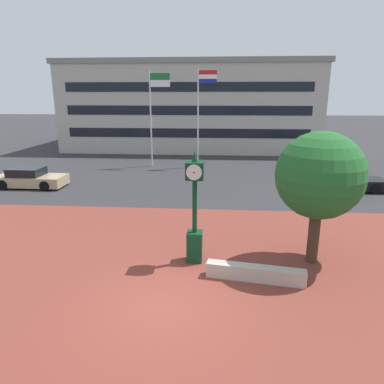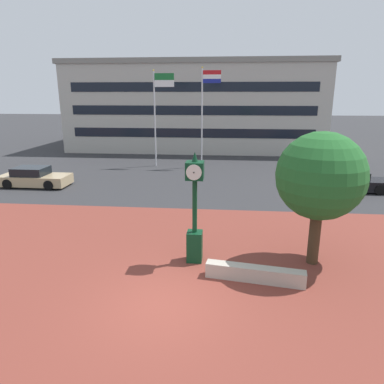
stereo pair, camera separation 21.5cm
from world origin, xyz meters
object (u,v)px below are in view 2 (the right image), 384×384
Objects in this scene: street_clock at (195,213)px; flagpole_secondary at (204,109)px; car_street_mid at (34,178)px; flagpole_primary at (157,109)px; civic_building at (197,106)px; plaza_tree at (324,178)px; car_street_near at (351,182)px.

flagpole_secondary is (-0.73, 17.34, 2.93)m from street_clock.
flagpole_primary is at bearing 138.21° from car_street_mid.
car_street_mid is 0.17× the size of civic_building.
flagpole_secondary is at bearing 0.00° from flagpole_primary.
street_clock reaches higher than car_street_mid.
flagpole_secondary reaches higher than plaza_tree.
car_street_near is at bearing 50.24° from street_clock.
civic_building is (2.26, 12.82, -0.08)m from flagpole_primary.
flagpole_primary is at bearing -116.70° from car_street_near.
street_clock is at bearing -75.19° from flagpole_primary.
plaza_tree is 18.69m from car_street_mid.
flagpole_primary is (-4.58, 17.34, 2.92)m from street_clock.
car_street_near is 15.75m from flagpole_primary.
flagpole_primary reaches higher than car_street_mid.
flagpole_primary is 0.29× the size of civic_building.
plaza_tree is at bearing -62.16° from flagpole_primary.
flagpole_secondary reaches higher than street_clock.
flagpole_secondary is at bearing 106.79° from plaza_tree.
car_street_mid is at bearing -144.95° from flagpole_secondary.
civic_building reaches higher than street_clock.
car_street_mid is at bearing -132.50° from flagpole_primary.
car_street_near is at bearing -35.21° from flagpole_secondary.
plaza_tree is at bearing 60.03° from car_street_mid.
plaza_tree is 30.61m from civic_building.
plaza_tree is 0.60× the size of flagpole_primary.
car_street_mid is at bearing -87.90° from car_street_near.
car_street_mid is 11.07m from flagpole_primary.
street_clock is at bearing -40.46° from car_street_near.
plaza_tree reaches higher than car_street_near.
car_street_near is at bearing 65.77° from plaza_tree.
civic_building is at bearing 156.43° from car_street_mid.
car_street_mid is at bearing 140.48° from street_clock.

